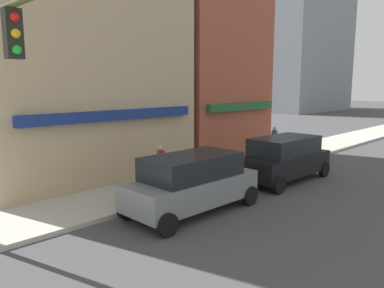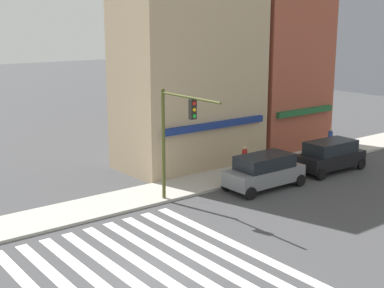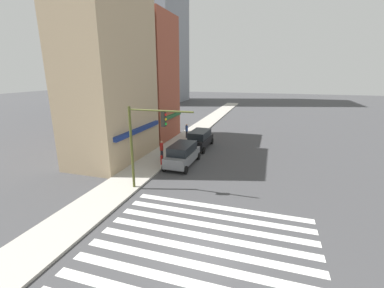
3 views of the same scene
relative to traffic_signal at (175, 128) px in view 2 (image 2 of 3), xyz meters
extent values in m
plane|color=#424244|center=(-4.95, -5.34, -4.05)|extent=(200.00, 200.00, 0.00)
cube|color=#B2ADA3|center=(-4.95, 2.16, -3.97)|extent=(120.00, 3.00, 0.15)
cube|color=silver|center=(-7.01, -5.34, -4.04)|extent=(0.51, 10.80, 0.01)
cube|color=silver|center=(-5.98, -5.34, -4.04)|extent=(0.51, 10.80, 0.01)
cube|color=silver|center=(-4.95, -5.34, -4.04)|extent=(0.51, 10.80, 0.01)
cube|color=silver|center=(-3.92, -5.34, -4.04)|extent=(0.51, 10.80, 0.01)
cube|color=silver|center=(-2.89, -5.34, -4.04)|extent=(0.51, 10.80, 0.01)
cube|color=silver|center=(-1.86, -5.34, -4.04)|extent=(0.51, 10.80, 0.01)
cube|color=silver|center=(-0.83, -5.34, -4.04)|extent=(0.51, 10.80, 0.01)
cube|color=tan|center=(5.56, 6.16, 3.84)|extent=(9.17, 5.00, 15.77)
cube|color=navy|center=(5.56, 3.51, -1.05)|extent=(7.80, 0.30, 0.40)
cube|color=#9E4C38|center=(13.77, 6.16, 3.23)|extent=(6.46, 5.00, 14.55)
cube|color=#1E592D|center=(13.77, 3.51, -1.05)|extent=(5.49, 0.30, 0.40)
cylinder|color=#474C1E|center=(0.00, 1.06, -1.09)|extent=(0.18, 0.18, 5.91)
cylinder|color=#474C1E|center=(0.00, -1.17, 1.66)|extent=(0.12, 4.45, 0.12)
cube|color=black|center=(0.00, -1.39, 1.14)|extent=(0.32, 0.24, 0.95)
sphere|color=red|center=(0.00, -1.52, 1.43)|extent=(0.18, 0.18, 0.18)
sphere|color=#EAAD14|center=(0.00, -1.52, 1.13)|extent=(0.18, 0.18, 0.18)
sphere|color=green|center=(0.00, -1.52, 0.83)|extent=(0.18, 0.18, 0.18)
cube|color=slate|center=(5.66, -0.64, -3.28)|extent=(4.72, 1.96, 0.85)
cube|color=black|center=(5.66, -0.64, -2.48)|extent=(3.31, 1.79, 0.75)
cylinder|color=black|center=(3.72, 0.31, -3.71)|extent=(0.68, 0.22, 0.68)
cylinder|color=black|center=(3.72, -1.59, -3.71)|extent=(0.68, 0.22, 0.68)
cylinder|color=black|center=(7.60, 0.31, -3.71)|extent=(0.68, 0.22, 0.68)
cylinder|color=black|center=(7.60, -1.59, -3.71)|extent=(0.68, 0.22, 0.68)
cube|color=black|center=(11.42, -0.64, -3.28)|extent=(4.74, 2.01, 0.85)
cube|color=black|center=(11.42, -0.64, -2.48)|extent=(3.33, 1.82, 0.75)
cylinder|color=black|center=(9.48, 0.31, -3.71)|extent=(0.68, 0.22, 0.68)
cylinder|color=black|center=(9.48, -1.59, -3.71)|extent=(0.68, 0.22, 0.68)
cylinder|color=black|center=(13.37, 0.31, -3.71)|extent=(0.68, 0.22, 0.68)
cylinder|color=black|center=(13.37, -1.59, -3.71)|extent=(0.68, 0.22, 0.68)
cylinder|color=#23232D|center=(14.73, 1.97, -3.47)|extent=(0.26, 0.26, 0.85)
cylinder|color=#2D4C9E|center=(14.73, 1.97, -2.70)|extent=(0.32, 0.32, 0.70)
sphere|color=tan|center=(14.73, 1.97, -2.24)|extent=(0.22, 0.22, 0.22)
cylinder|color=#23232D|center=(6.28, 1.65, -3.47)|extent=(0.26, 0.26, 0.85)
cylinder|color=red|center=(6.28, 1.65, -2.70)|extent=(0.32, 0.32, 0.70)
sphere|color=tan|center=(6.28, 1.65, -2.24)|extent=(0.22, 0.22, 0.22)
cylinder|color=red|center=(4.89, 1.06, -3.57)|extent=(0.20, 0.20, 0.65)
sphere|color=red|center=(4.89, 1.06, -3.17)|extent=(0.24, 0.24, 0.24)
camera|label=1|loc=(-2.87, -9.07, 0.18)|focal=35.00mm
camera|label=2|loc=(-15.10, -20.93, 5.21)|focal=50.00mm
camera|label=3|loc=(-14.91, -7.90, 3.99)|focal=24.00mm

